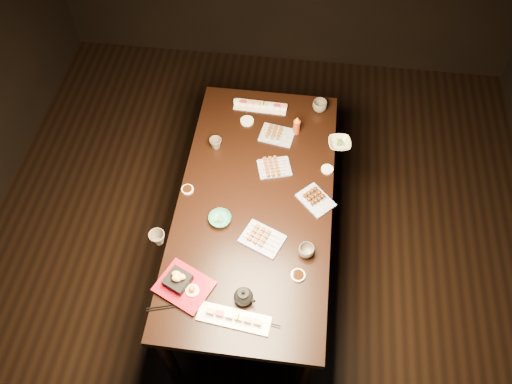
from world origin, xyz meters
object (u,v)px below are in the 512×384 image
Objects in this scene: sushi_platter_far at (260,105)px; teacup_far_left at (216,143)px; dining_table at (255,233)px; teacup_near_left at (157,238)px; yakitori_plate_left at (277,133)px; sushi_platter_near at (234,317)px; edamame_bowl_cream at (339,144)px; teapot at (243,296)px; tempura_tray at (183,283)px; teacup_mid_right at (306,251)px; yakitori_plate_center at (274,166)px; yakitori_plate_right at (262,237)px; condiment_bottle at (297,125)px; teacup_far_right at (320,106)px; edamame_bowl_green at (220,219)px.

teacup_far_left is (-0.24, -0.38, 0.01)m from sushi_platter_far.
teacup_near_left is (-0.50, -0.34, 0.42)m from dining_table.
teacup_near_left reaches higher than yakitori_plate_left.
sushi_platter_near reaches higher than edamame_bowl_cream.
teapot is at bearing -83.52° from yakitori_plate_left.
edamame_bowl_cream is 1.19× the size of teapot.
teacup_far_left is at bearing 143.90° from dining_table.
tempura_tray is 3.08× the size of teacup_mid_right.
teapot is (-0.07, -0.86, 0.03)m from yakitori_plate_center.
yakitori_plate_right is 0.58m from teacup_near_left.
tempura_tray is 3.55× the size of teacup_far_left.
dining_table is 0.78m from edamame_bowl_cream.
yakitori_plate_center is (0.10, 0.97, 0.00)m from sushi_platter_near.
sushi_platter_far is 0.32m from condiment_bottle.
teapot is at bearing -75.69° from yakitori_plate_right.
sushi_platter_near is 4.87× the size of teacup_far_left.
tempura_tray is (-0.39, -0.84, 0.02)m from yakitori_plate_center.
sushi_platter_near is 3.86× the size of teacup_far_right.
yakitori_plate_right is at bearing -107.84° from yakitori_plate_center.
dining_table is 12.66× the size of edamame_bowl_cream.
tempura_tray is (-0.77, -1.07, 0.03)m from edamame_bowl_cream.
yakitori_plate_right is at bearing -98.65° from condiment_bottle.
edamame_bowl_cream is 1.19m from teapot.
teacup_mid_right is at bearing -28.44° from dining_table.
teacup_near_left is at bearing -148.58° from yakitori_plate_right.
yakitori_plate_center is 1.41× the size of condiment_bottle.
teapot reaches higher than sushi_platter_far.
edamame_bowl_cream is (0.40, -0.03, -0.01)m from yakitori_plate_left.
edamame_bowl_cream is 0.32m from teacup_far_right.
edamame_bowl_green is 0.36m from teacup_near_left.
edamame_bowl_cream is at bearing -14.93° from condiment_bottle.
teacup_mid_right is (0.82, 0.03, -0.01)m from teacup_near_left.
dining_table is 0.94m from teacup_far_right.
edamame_bowl_cream is (0.49, 1.21, -0.01)m from sushi_platter_near.
teacup_near_left reaches higher than teacup_mid_right.
dining_table is at bearing 87.36° from tempura_tray.
teacup_far_right is (0.63, 1.36, -0.01)m from tempura_tray.
dining_table is at bearing -89.08° from yakitori_plate_left.
teacup_far_left is 1.04m from teapot.
yakitori_plate_left is 1.64× the size of edamame_bowl_green.
tempura_tray is 2.81× the size of teacup_far_right.
teacup_mid_right is 1.15× the size of teacup_far_left.
edamame_bowl_cream is at bearing 84.23° from yakitori_plate_right.
yakitori_plate_center is 1.52× the size of edamame_bowl_green.
yakitori_plate_center is 0.58m from teacup_far_right.
sushi_platter_far is 3.63× the size of teacup_far_right.
teacup_far_right is 1.42m from teapot.
edamame_bowl_cream is at bearing 89.29° from teapot.
tempura_tray is 1.96× the size of condiment_bottle.
teacup_mid_right is (-0.16, -0.79, 0.02)m from edamame_bowl_cream.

